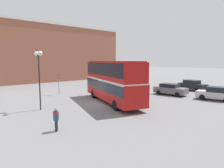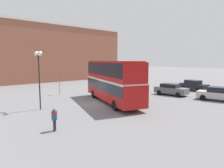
# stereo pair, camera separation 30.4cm
# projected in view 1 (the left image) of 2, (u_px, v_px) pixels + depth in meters

# --- Properties ---
(ground_plane) EXTENTS (240.00, 240.00, 0.00)m
(ground_plane) POSITION_uv_depth(u_px,v_px,m) (97.00, 104.00, 21.83)
(ground_plane) COLOR slate
(building_row_left) EXTENTS (12.25, 37.11, 13.02)m
(building_row_left) POSITION_uv_depth(u_px,v_px,m) (43.00, 53.00, 47.88)
(building_row_left) COLOR #935642
(building_row_left) RESTS_ON ground_plane
(double_decker_bus) EXTENTS (11.51, 6.10, 4.67)m
(double_decker_bus) POSITION_uv_depth(u_px,v_px,m) (112.00, 79.00, 22.41)
(double_decker_bus) COLOR red
(double_decker_bus) RESTS_ON ground_plane
(pedestrian_foreground) EXTENTS (0.55, 0.55, 1.58)m
(pedestrian_foreground) POSITION_uv_depth(u_px,v_px,m) (56.00, 117.00, 13.31)
(pedestrian_foreground) COLOR #232328
(pedestrian_foreground) RESTS_ON ground_plane
(parked_car_kerb_near) EXTENTS (4.54, 2.38, 1.66)m
(parked_car_kerb_near) POSITION_uv_depth(u_px,v_px,m) (192.00, 85.00, 31.79)
(parked_car_kerb_near) COLOR black
(parked_car_kerb_near) RESTS_ON ground_plane
(parked_car_kerb_far) EXTENTS (4.55, 2.28, 1.58)m
(parked_car_kerb_far) POSITION_uv_depth(u_px,v_px,m) (170.00, 89.00, 27.55)
(parked_car_kerb_far) COLOR slate
(parked_car_kerb_far) RESTS_ON ground_plane
(parked_car_side_street) EXTENTS (4.51, 2.68, 1.63)m
(parked_car_side_street) POSITION_uv_depth(u_px,v_px,m) (216.00, 93.00, 23.85)
(parked_car_side_street) COLOR silver
(parked_car_side_street) RESTS_ON ground_plane
(street_lamp_twin_globe) EXTENTS (1.27, 0.43, 5.60)m
(street_lamp_twin_globe) POSITION_uv_depth(u_px,v_px,m) (39.00, 63.00, 18.78)
(street_lamp_twin_globe) COLOR black
(street_lamp_twin_globe) RESTS_ON ground_plane
(no_entry_sign) EXTENTS (0.58, 0.08, 2.83)m
(no_entry_sign) POSITION_uv_depth(u_px,v_px,m) (59.00, 82.00, 27.46)
(no_entry_sign) COLOR gray
(no_entry_sign) RESTS_ON ground_plane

